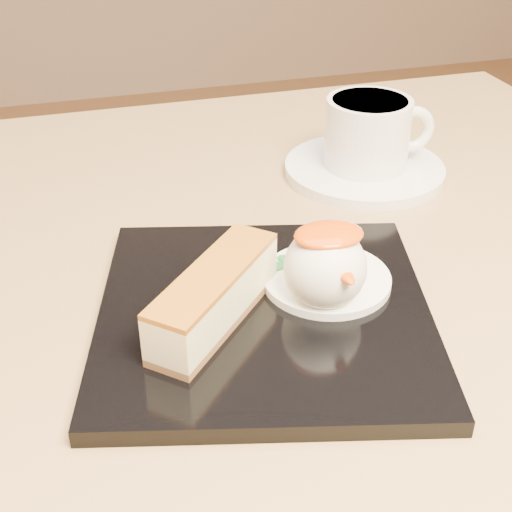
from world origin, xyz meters
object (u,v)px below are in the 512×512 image
object	(u,v)px
cheesecake	(214,296)
saucer	(364,169)
ice_cream_scoop	(325,268)
table	(291,436)
coffee_cup	(369,131)
dessert_plate	(264,314)

from	to	relation	value
cheesecake	saucer	distance (m)	0.28
cheesecake	ice_cream_scoop	xyz separation A→B (m)	(0.07, 0.00, 0.01)
table	ice_cream_scoop	xyz separation A→B (m)	(0.00, -0.04, 0.19)
ice_cream_scoop	coffee_cup	bearing A→B (deg)	58.86
dessert_plate	ice_cream_scoop	distance (m)	0.05
cheesecake	dessert_plate	bearing A→B (deg)	-38.98
table	saucer	world-z (taller)	saucer
cheesecake	coffee_cup	distance (m)	0.28
dessert_plate	coffee_cup	size ratio (longest dim) A/B	2.10
cheesecake	coffee_cup	bearing A→B (deg)	-1.67
dessert_plate	coffee_cup	xyz separation A→B (m)	(0.16, 0.19, 0.04)
table	cheesecake	size ratio (longest dim) A/B	7.35
ice_cream_scoop	saucer	bearing A→B (deg)	59.30
table	dessert_plate	bearing A→B (deg)	-135.78
dessert_plate	ice_cream_scoop	size ratio (longest dim) A/B	3.98
ice_cream_scoop	coffee_cup	distance (m)	0.23
table	coffee_cup	world-z (taller)	coffee_cup
ice_cream_scoop	dessert_plate	bearing A→B (deg)	172.87
cheesecake	saucer	bearing A→B (deg)	-1.35
coffee_cup	dessert_plate	bearing A→B (deg)	-124.81
ice_cream_scoop	coffee_cup	xyz separation A→B (m)	(0.12, 0.20, 0.00)
table	coffee_cup	xyz separation A→B (m)	(0.12, 0.16, 0.20)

